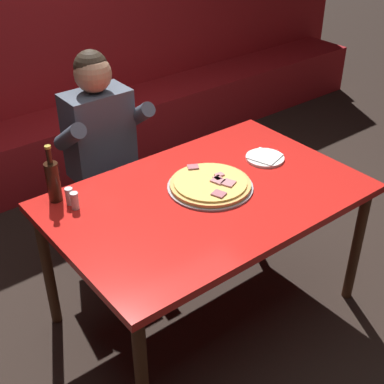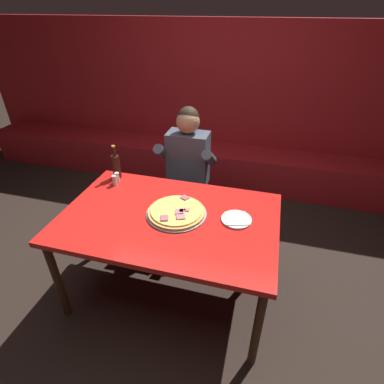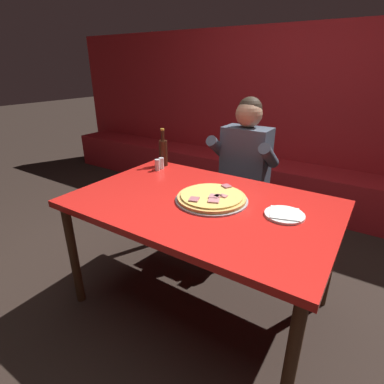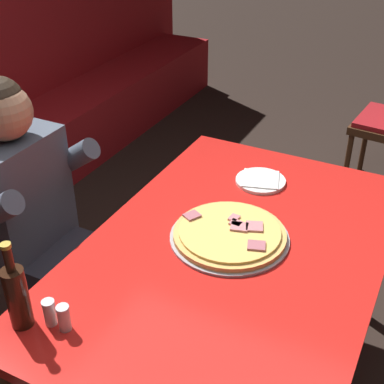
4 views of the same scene
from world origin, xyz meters
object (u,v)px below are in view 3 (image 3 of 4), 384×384
at_px(beer_bottle, 163,152).
at_px(shaker_oregano, 157,166).
at_px(diner_seated_blue_shirt, 241,170).
at_px(pizza, 212,198).
at_px(shaker_parmesan, 161,164).
at_px(plate_white_paper, 285,215).
at_px(main_dining_table, 201,211).

height_order(beer_bottle, shaker_oregano, beer_bottle).
distance_m(shaker_oregano, diner_seated_blue_shirt, 0.69).
distance_m(pizza, shaker_parmesan, 0.69).
distance_m(shaker_parmesan, diner_seated_blue_shirt, 0.65).
distance_m(pizza, plate_white_paper, 0.42).
xyz_separation_m(main_dining_table, shaker_oregano, (-0.57, 0.29, 0.11)).
relative_size(main_dining_table, pizza, 3.55).
bearing_deg(diner_seated_blue_shirt, shaker_parmesan, -136.01).
relative_size(pizza, shaker_parmesan, 4.99).
bearing_deg(shaker_oregano, beer_bottle, 107.37).
distance_m(main_dining_table, plate_white_paper, 0.48).
bearing_deg(main_dining_table, plate_white_paper, 9.24).
height_order(plate_white_paper, shaker_oregano, shaker_oregano).
bearing_deg(beer_bottle, shaker_oregano, -72.63).
bearing_deg(plate_white_paper, shaker_oregano, 168.47).
xyz_separation_m(pizza, beer_bottle, (-0.65, 0.38, 0.09)).
distance_m(main_dining_table, beer_bottle, 0.75).
xyz_separation_m(plate_white_paper, shaker_parmesan, (-1.04, 0.26, 0.03)).
distance_m(plate_white_paper, shaker_parmesan, 1.07).
relative_size(beer_bottle, shaker_parmesan, 3.40).
xyz_separation_m(pizza, diner_seated_blue_shirt, (-0.15, 0.75, -0.07)).
relative_size(pizza, diner_seated_blue_shirt, 0.34).
relative_size(shaker_oregano, shaker_parmesan, 1.00).
bearing_deg(pizza, plate_white_paper, 5.47).
relative_size(pizza, plate_white_paper, 2.04).
bearing_deg(diner_seated_blue_shirt, beer_bottle, -143.29).
xyz_separation_m(main_dining_table, diner_seated_blue_shirt, (-0.10, 0.79, 0.02)).
bearing_deg(beer_bottle, plate_white_paper, -17.37).
xyz_separation_m(beer_bottle, shaker_parmesan, (0.04, -0.07, -0.07)).
xyz_separation_m(beer_bottle, shaker_oregano, (0.04, -0.12, -0.07)).
bearing_deg(pizza, shaker_oregano, 157.71).
xyz_separation_m(plate_white_paper, beer_bottle, (-1.07, 0.34, 0.10)).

